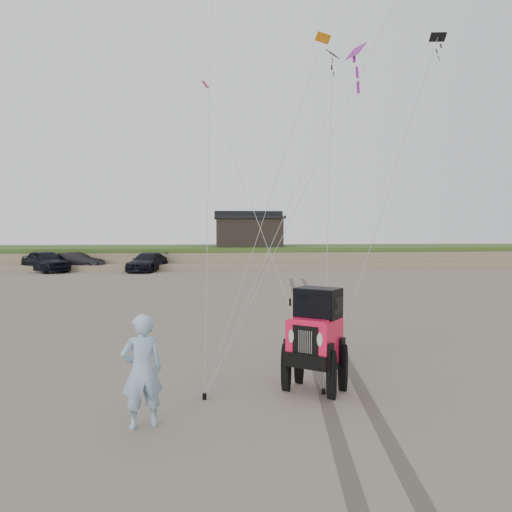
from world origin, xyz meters
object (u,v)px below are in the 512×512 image
Objects in this scene: cabin at (248,230)px; truck_b at (76,262)px; truck_a at (46,261)px; man at (142,371)px; jeep at (315,350)px; truck_c at (148,262)px.

cabin is 15.81m from truck_b.
truck_a is 1.12× the size of truck_b.
cabin is 3.34× the size of man.
jeep is 2.36× the size of man.
cabin reaches higher than truck_c.
jeep is (6.86, -30.30, 0.10)m from truck_c.
truck_b is (2.06, 0.87, -0.11)m from truck_a.
man is (-3.25, -1.56, 0.11)m from jeep.
truck_b is at bearing -175.08° from truck_c.
cabin is at bearing -55.79° from truck_b.
man is (-5.01, -38.86, -2.28)m from cabin.
man reaches higher than truck_b.
jeep is (-1.75, -37.30, -2.39)m from cabin.
man is (3.61, -31.86, 0.22)m from truck_c.
cabin reaches higher than truck_a.
truck_b is (-14.44, -5.95, -2.50)m from cabin.
jeep is at bearing -146.15° from truck_b.
truck_a is 1.11× the size of jeep.
man is at bearing -118.00° from jeep.
truck_a reaches higher than truck_c.
man is at bearing -97.34° from cabin.
truck_b is 33.82m from jeep.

